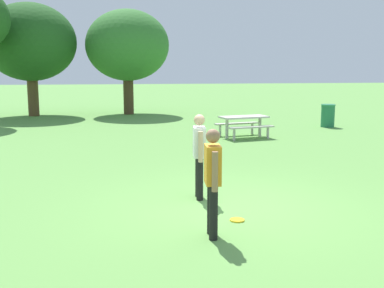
{
  "coord_description": "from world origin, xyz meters",
  "views": [
    {
      "loc": [
        -1.91,
        -8.16,
        2.55
      ],
      "look_at": [
        -0.52,
        1.11,
        1.0
      ],
      "focal_mm": 44.42,
      "sensor_mm": 36.0,
      "label": 1
    }
  ],
  "objects": [
    {
      "name": "ground_plane",
      "position": [
        0.0,
        0.0,
        0.0
      ],
      "size": [
        120.0,
        120.0,
        0.0
      ],
      "primitive_type": "plane",
      "color": "#609947"
    },
    {
      "name": "person_thrower",
      "position": [
        -0.59,
        -1.44,
        0.94
      ],
      "size": [
        0.25,
        0.61,
        1.64
      ],
      "color": "black",
      "rests_on": "ground"
    },
    {
      "name": "person_catcher",
      "position": [
        -0.44,
        0.66,
        0.94
      ],
      "size": [
        0.25,
        0.61,
        1.64
      ],
      "color": "black",
      "rests_on": "ground"
    },
    {
      "name": "frisbee",
      "position": [
        -0.04,
        -0.77,
        0.01
      ],
      "size": [
        0.24,
        0.24,
        0.03
      ],
      "primitive_type": "cylinder",
      "color": "yellow",
      "rests_on": "ground"
    },
    {
      "name": "picnic_table_near",
      "position": [
        2.44,
        8.29,
        0.56
      ],
      "size": [
        1.97,
        1.76,
        0.77
      ],
      "color": "beige",
      "rests_on": "ground"
    },
    {
      "name": "trash_can_beside_table",
      "position": [
        6.7,
        10.65,
        0.48
      ],
      "size": [
        0.59,
        0.59,
        0.96
      ],
      "color": "#237047",
      "rests_on": "ground"
    },
    {
      "name": "tree_broad_center",
      "position": [
        -6.36,
        17.2,
        3.71
      ],
      "size": [
        4.6,
        4.6,
        5.69
      ],
      "color": "brown",
      "rests_on": "ground"
    },
    {
      "name": "tree_far_right",
      "position": [
        -1.5,
        17.35,
        3.59
      ],
      "size": [
        4.35,
        4.35,
        5.46
      ],
      "color": "#4C3823",
      "rests_on": "ground"
    }
  ]
}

